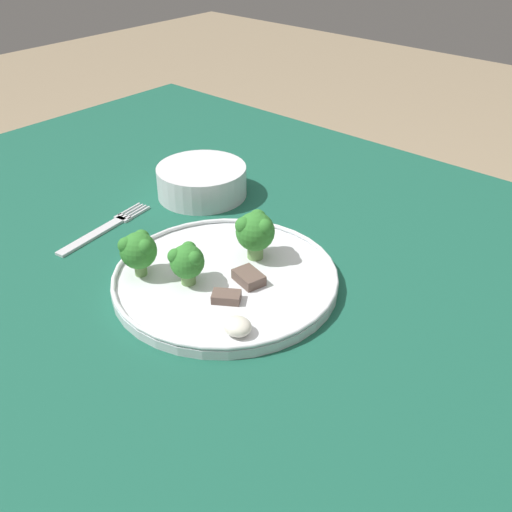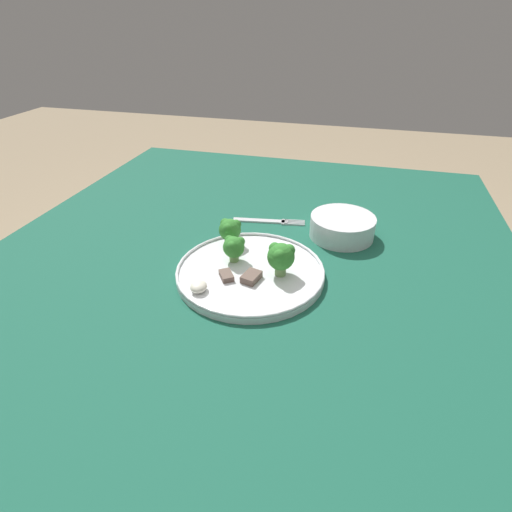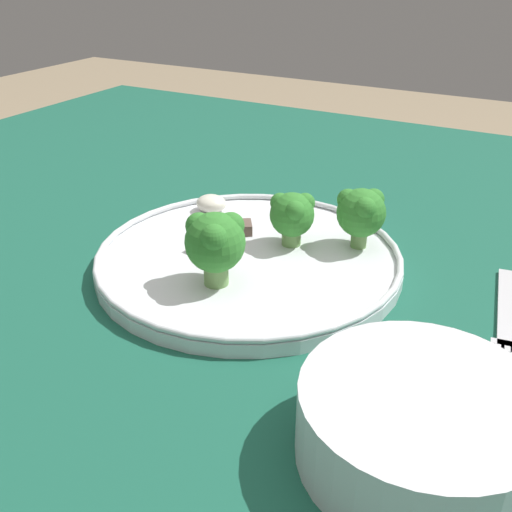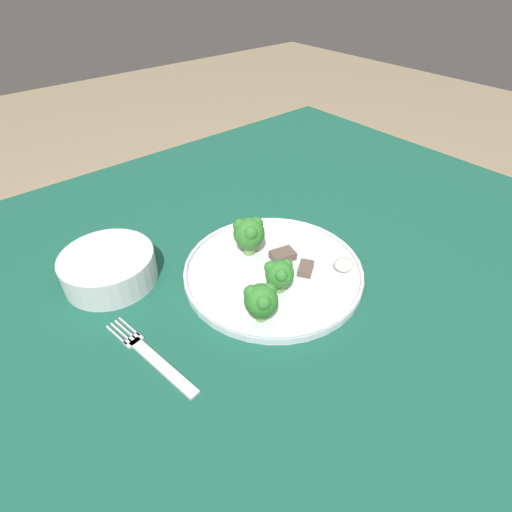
% 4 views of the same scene
% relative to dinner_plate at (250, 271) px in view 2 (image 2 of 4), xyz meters
% --- Properties ---
extents(ground_plane, '(8.00, 8.00, 0.00)m').
position_rel_dinner_plate_xyz_m(ground_plane, '(-0.03, -0.02, -0.71)').
color(ground_plane, '#9E896B').
extents(table, '(1.33, 1.10, 0.70)m').
position_rel_dinner_plate_xyz_m(table, '(-0.03, -0.02, -0.09)').
color(table, '#195642').
rests_on(table, ground_plane).
extents(dinner_plate, '(0.28, 0.28, 0.02)m').
position_rel_dinner_plate_xyz_m(dinner_plate, '(0.00, 0.00, 0.00)').
color(dinner_plate, white).
rests_on(dinner_plate, table).
extents(fork, '(0.04, 0.17, 0.00)m').
position_rel_dinner_plate_xyz_m(fork, '(-0.23, -0.02, -0.01)').
color(fork, silver).
rests_on(fork, table).
extents(cream_bowl, '(0.14, 0.14, 0.05)m').
position_rel_dinner_plate_xyz_m(cream_bowl, '(-0.20, 0.16, 0.01)').
color(cream_bowl, silver).
rests_on(cream_bowl, table).
extents(broccoli_floret_near_rim_left, '(0.04, 0.04, 0.05)m').
position_rel_dinner_plate_xyz_m(broccoli_floret_near_rim_left, '(-0.02, -0.04, 0.03)').
color(broccoli_floret_near_rim_left, '#709E56').
rests_on(broccoli_floret_near_rim_left, dinner_plate).
extents(broccoli_floret_center_left, '(0.05, 0.05, 0.06)m').
position_rel_dinner_plate_xyz_m(broccoli_floret_center_left, '(-0.00, 0.06, 0.04)').
color(broccoli_floret_center_left, '#709E56').
rests_on(broccoli_floret_center_left, dinner_plate).
extents(broccoli_floret_back_left, '(0.05, 0.05, 0.06)m').
position_rel_dinner_plate_xyz_m(broccoli_floret_back_left, '(-0.08, -0.07, 0.04)').
color(broccoli_floret_back_left, '#709E56').
rests_on(broccoli_floret_back_left, dinner_plate).
extents(meat_slice_front_slice, '(0.04, 0.04, 0.01)m').
position_rel_dinner_plate_xyz_m(meat_slice_front_slice, '(0.03, 0.01, 0.01)').
color(meat_slice_front_slice, brown).
rests_on(meat_slice_front_slice, dinner_plate).
extents(meat_slice_middle_slice, '(0.04, 0.04, 0.01)m').
position_rel_dinner_plate_xyz_m(meat_slice_middle_slice, '(0.04, -0.04, 0.01)').
color(meat_slice_middle_slice, brown).
rests_on(meat_slice_middle_slice, dinner_plate).
extents(sauce_dollop, '(0.03, 0.03, 0.02)m').
position_rel_dinner_plate_xyz_m(sauce_dollop, '(0.09, -0.07, 0.01)').
color(sauce_dollop, silver).
rests_on(sauce_dollop, dinner_plate).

